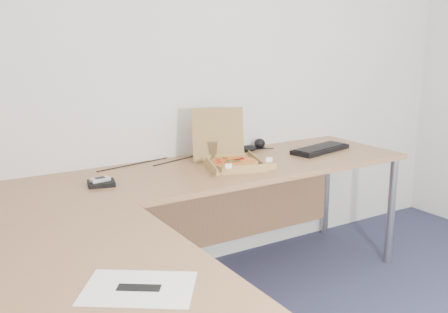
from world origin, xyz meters
TOP-DOWN VIEW (x-y plane):
  - desk at (-0.82, 0.97)m, footprint 2.50×2.20m
  - pizza_box at (-0.34, 1.37)m, footprint 0.30×0.35m
  - drinking_glass at (-0.37, 1.54)m, footprint 0.07×0.07m
  - keyboard at (0.34, 1.40)m, footprint 0.45×0.24m
  - mouse at (-0.05, 1.64)m, footprint 0.12×0.09m
  - wallet at (-1.09, 1.40)m, footprint 0.15×0.14m
  - phone at (-1.09, 1.40)m, footprint 0.10×0.06m
  - paper_sheet at (-1.35, 0.32)m, footprint 0.39×0.37m
  - dome_speaker at (0.07, 1.68)m, footprint 0.08×0.08m
  - cable_bundle at (-0.47, 1.68)m, footprint 0.57×0.12m

SIDE VIEW (x-z plane):
  - desk at x=-0.82m, z-range 0.34..1.07m
  - paper_sheet at x=-1.35m, z-range 0.73..0.73m
  - cable_bundle at x=-0.47m, z-range 0.73..0.74m
  - wallet at x=-1.09m, z-range 0.73..0.75m
  - keyboard at x=0.34m, z-range 0.73..0.76m
  - mouse at x=-0.05m, z-range 0.73..0.77m
  - phone at x=-1.09m, z-range 0.75..0.77m
  - dome_speaker at x=0.07m, z-range 0.73..0.80m
  - pizza_box at x=-0.34m, z-range 0.61..0.92m
  - drinking_glass at x=-0.37m, z-range 0.73..0.85m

